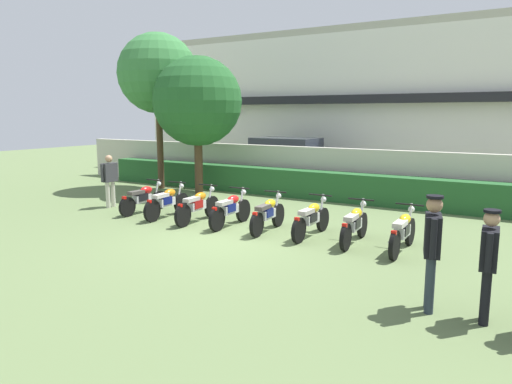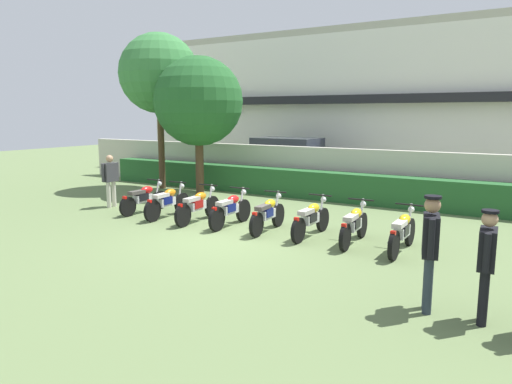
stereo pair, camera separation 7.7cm
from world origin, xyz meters
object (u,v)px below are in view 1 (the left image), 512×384
Objects in this scene: tree_far_side at (197,102)px; inspector_person at (110,177)px; motorcycle_in_row_7 at (403,231)px; officer_0 at (432,243)px; motorcycle_in_row_6 at (354,224)px; officer_1 at (489,257)px; parked_car at (289,161)px; motorcycle_in_row_2 at (198,206)px; motorcycle_in_row_0 at (143,198)px; motorcycle_in_row_4 at (268,214)px; motorcycle_in_row_1 at (167,202)px; tree_near_inspector at (158,74)px; motorcycle_in_row_5 at (311,219)px; motorcycle_in_row_3 at (230,209)px.

inspector_person is at bearing -101.25° from tree_far_side.
tree_far_side is 9.59m from motorcycle_in_row_7.
motorcycle_in_row_7 is 3.11m from officer_0.
officer_1 reaches higher than motorcycle_in_row_6.
parked_car reaches higher than motorcycle_in_row_2.
motorcycle_in_row_7 is at bearing -90.48° from motorcycle_in_row_0.
motorcycle_in_row_4 is 1.13× the size of officer_1.
officer_0 reaches higher than motorcycle_in_row_1.
tree_near_inspector is 3.08× the size of motorcycle_in_row_7.
tree_near_inspector is at bearing 68.67° from motorcycle_in_row_7.
motorcycle_in_row_5 is at bearing 85.32° from motorcycle_in_row_7.
officer_1 is at bearing -115.93° from motorcycle_in_row_3.
inspector_person reaches higher than motorcycle_in_row_1.
motorcycle_in_row_0 is at bearing -21.77° from officer_1.
motorcycle_in_row_7 reaches higher than motorcycle_in_row_5.
inspector_person reaches higher than motorcycle_in_row_6.
motorcycle_in_row_4 is at bearing -36.47° from tree_far_side.
officer_1 reaches higher than motorcycle_in_row_3.
motorcycle_in_row_2 is (2.89, -3.77, -2.87)m from tree_far_side.
tree_far_side is 6.12m from motorcycle_in_row_3.
motorcycle_in_row_4 is 3.31m from motorcycle_in_row_7.
motorcycle_in_row_4 is (1.11, 0.01, -0.00)m from motorcycle_in_row_3.
tree_far_side is 2.84× the size of officer_0.
motorcycle_in_row_3 reaches higher than motorcycle_in_row_6.
motorcycle_in_row_0 is 2.13m from motorcycle_in_row_2.
parked_car is at bearing -5.18° from motorcycle_in_row_0.
motorcycle_in_row_7 is (10.33, -3.96, -3.92)m from tree_near_inspector.
tree_near_inspector is 3.66× the size of officer_1.
motorcycle_in_row_4 is 5.98m from officer_1.
motorcycle_in_row_7 is 1.17× the size of inspector_person.
officer_1 is (5.17, -2.95, 0.50)m from motorcycle_in_row_4.
motorcycle_in_row_0 is at bearing -78.11° from tree_far_side.
parked_car is at bearing 31.09° from motorcycle_in_row_5.
motorcycle_in_row_2 is at bearing 88.07° from motorcycle_in_row_6.
officer_1 is (6.28, -2.93, 0.49)m from motorcycle_in_row_3.
officer_0 is (7.64, -2.87, 0.58)m from motorcycle_in_row_1.
officer_0 reaches higher than motorcycle_in_row_3.
officer_0 is (9.44, -6.64, -2.28)m from tree_far_side.
motorcycle_in_row_6 is (1.08, -0.06, 0.00)m from motorcycle_in_row_5.
motorcycle_in_row_1 is 1.10× the size of officer_0.
motorcycle_in_row_1 is at bearing -4.92° from inspector_person.
motorcycle_in_row_4 is 2.22m from motorcycle_in_row_6.
inspector_person reaches higher than motorcycle_in_row_2.
motorcycle_in_row_1 is at bearing -86.48° from parked_car.
motorcycle_in_row_2 is (4.89, -3.95, -3.92)m from tree_near_inspector.
parked_car is 2.38× the size of motorcycle_in_row_7.
inspector_person is (-4.62, 0.18, 0.51)m from motorcycle_in_row_3.
parked_car is 2.33× the size of motorcycle_in_row_2.
motorcycle_in_row_3 is 1.11m from motorcycle_in_row_4.
motorcycle_in_row_3 reaches higher than motorcycle_in_row_5.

